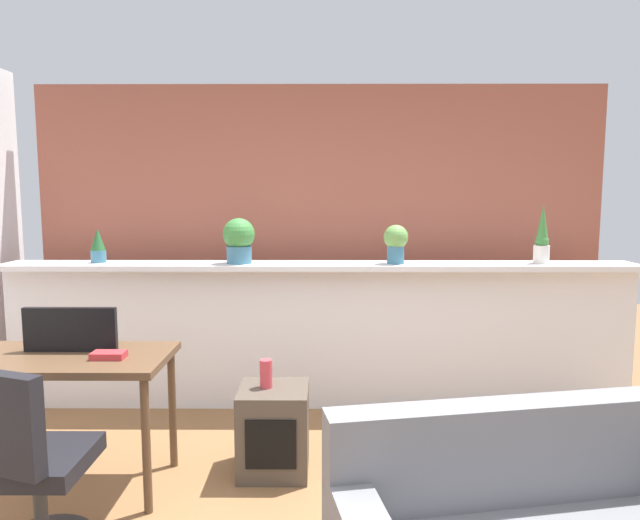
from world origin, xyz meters
TOP-DOWN VIEW (x-y plane):
  - divider_wall at (0.00, 2.00)m, footprint 4.67×0.16m
  - plant_shelf at (0.00, 1.96)m, footprint 4.67×0.37m
  - brick_wall_behind at (0.00, 2.60)m, footprint 4.67×0.10m
  - potted_plant_0 at (-1.65, 1.99)m, footprint 0.11×0.11m
  - potted_plant_1 at (-0.59, 1.95)m, footprint 0.23×0.23m
  - potted_plant_2 at (0.56, 1.93)m, footprint 0.18×0.18m
  - potted_plant_3 at (1.63, 1.96)m, footprint 0.11×0.11m
  - desk at (-1.36, 0.77)m, footprint 1.10×0.60m
  - tv_monitor at (-1.37, 0.85)m, footprint 0.51×0.04m
  - office_chair at (-1.25, 0.11)m, footprint 0.50×0.51m
  - side_cube_shelf at (-0.26, 0.96)m, footprint 0.40×0.41m
  - vase_on_shelf at (-0.30, 0.98)m, footprint 0.07×0.07m
  - book_on_desk at (-1.11, 0.71)m, footprint 0.17×0.10m

SIDE VIEW (x-z plane):
  - side_cube_shelf at x=-0.26m, z-range 0.00..0.50m
  - office_chair at x=-1.25m, z-range -0.07..0.84m
  - divider_wall at x=0.00m, z-range 0.00..1.06m
  - vase_on_shelf at x=-0.30m, z-range 0.50..0.66m
  - desk at x=-1.36m, z-range 0.29..1.04m
  - book_on_desk at x=-1.11m, z-range 0.75..0.79m
  - tv_monitor at x=-1.37m, z-range 0.75..1.00m
  - plant_shelf at x=0.00m, z-range 1.06..1.10m
  - potted_plant_0 at x=-1.65m, z-range 1.10..1.36m
  - brick_wall_behind at x=0.00m, z-range 0.00..2.50m
  - potted_plant_2 at x=0.56m, z-range 1.12..1.41m
  - potted_plant_1 at x=-0.59m, z-range 1.11..1.45m
  - potted_plant_3 at x=1.63m, z-range 1.07..1.51m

